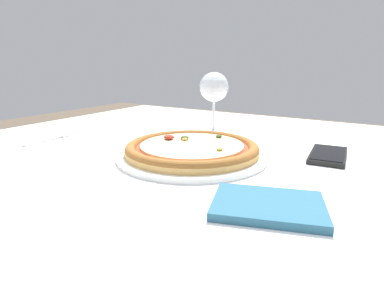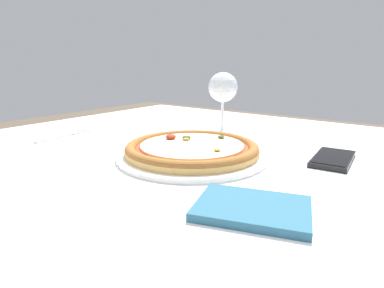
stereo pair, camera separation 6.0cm
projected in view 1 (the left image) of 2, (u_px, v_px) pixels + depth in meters
dining_table at (184, 181)px, 0.79m from camera, size 1.15×1.08×0.74m
pizza_plate at (192, 150)px, 0.68m from camera, size 0.31×0.31×0.04m
fork at (54, 138)px, 0.84m from camera, size 0.04×0.17×0.00m
wine_glass_far_left at (214, 88)px, 0.91m from camera, size 0.08×0.08×0.17m
cell_phone at (328, 155)px, 0.68m from camera, size 0.08×0.15×0.01m
napkin_folded at (268, 205)px, 0.44m from camera, size 0.18×0.15×0.01m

